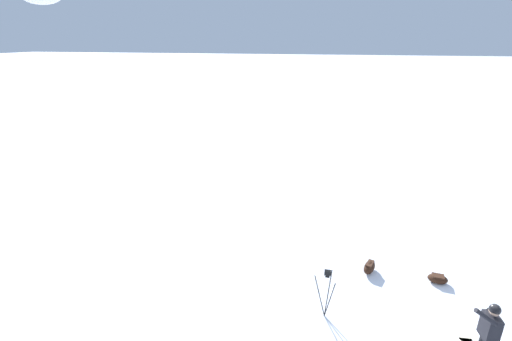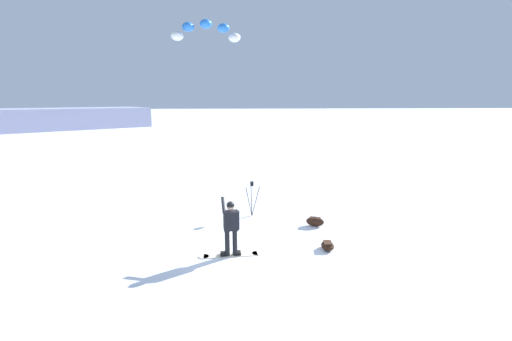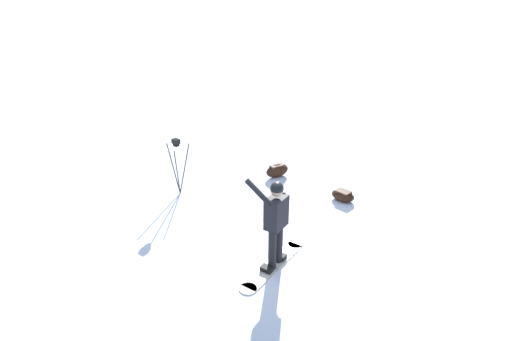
{
  "view_description": "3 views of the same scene",
  "coord_description": "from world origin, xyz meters",
  "px_view_note": "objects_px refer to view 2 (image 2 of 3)",
  "views": [
    {
      "loc": [
        -7.3,
        2.79,
        6.63
      ],
      "look_at": [
        -0.37,
        4.36,
        4.02
      ],
      "focal_mm": 25.47,
      "sensor_mm": 36.0,
      "label": 1
    },
    {
      "loc": [
        -0.43,
        -9.58,
        4.39
      ],
      "look_at": [
        0.36,
        1.94,
        1.94
      ],
      "focal_mm": 23.73,
      "sensor_mm": 36.0,
      "label": 2
    },
    {
      "loc": [
        -5.39,
        -4.07,
        4.55
      ],
      "look_at": [
        0.7,
        0.82,
        0.98
      ],
      "focal_mm": 29.44,
      "sensor_mm": 36.0,
      "label": 3
    }
  ],
  "objects_px": {
    "camera_tripod": "(252,192)",
    "snowboarder": "(231,223)",
    "snowboard": "(231,255)",
    "traction_kite": "(206,31)",
    "gear_bag_large": "(328,245)",
    "gear_bag_small": "(315,221)"
  },
  "relations": [
    {
      "from": "camera_tripod",
      "to": "snowboarder",
      "type": "bearing_deg",
      "value": -103.29
    },
    {
      "from": "snowboard",
      "to": "traction_kite",
      "type": "bearing_deg",
      "value": 97.14
    },
    {
      "from": "gear_bag_large",
      "to": "gear_bag_small",
      "type": "bearing_deg",
      "value": 87.71
    },
    {
      "from": "snowboarder",
      "to": "snowboard",
      "type": "relative_size",
      "value": 0.9
    },
    {
      "from": "snowboarder",
      "to": "gear_bag_small",
      "type": "bearing_deg",
      "value": 35.48
    },
    {
      "from": "snowboarder",
      "to": "traction_kite",
      "type": "bearing_deg",
      "value": 97.23
    },
    {
      "from": "traction_kite",
      "to": "camera_tripod",
      "type": "height_order",
      "value": "traction_kite"
    },
    {
      "from": "gear_bag_small",
      "to": "camera_tripod",
      "type": "bearing_deg",
      "value": 150.47
    },
    {
      "from": "snowboard",
      "to": "gear_bag_small",
      "type": "xyz_separation_m",
      "value": [
        2.95,
        2.08,
        0.15
      ]
    },
    {
      "from": "gear_bag_small",
      "to": "snowboarder",
      "type": "bearing_deg",
      "value": -144.52
    },
    {
      "from": "traction_kite",
      "to": "gear_bag_small",
      "type": "bearing_deg",
      "value": -60.35
    },
    {
      "from": "gear_bag_large",
      "to": "gear_bag_small",
      "type": "xyz_separation_m",
      "value": [
        0.08,
        1.89,
        0.05
      ]
    },
    {
      "from": "snowboarder",
      "to": "gear_bag_large",
      "type": "height_order",
      "value": "snowboarder"
    },
    {
      "from": "gear_bag_large",
      "to": "gear_bag_small",
      "type": "relative_size",
      "value": 0.85
    },
    {
      "from": "snowboarder",
      "to": "gear_bag_small",
      "type": "xyz_separation_m",
      "value": [
        2.94,
        2.09,
        -0.8
      ]
    },
    {
      "from": "snowboard",
      "to": "gear_bag_small",
      "type": "distance_m",
      "value": 3.62
    },
    {
      "from": "snowboard",
      "to": "gear_bag_small",
      "type": "height_order",
      "value": "gear_bag_small"
    },
    {
      "from": "snowboarder",
      "to": "camera_tripod",
      "type": "distance_m",
      "value": 3.4
    },
    {
      "from": "camera_tripod",
      "to": "gear_bag_small",
      "type": "distance_m",
      "value": 2.6
    },
    {
      "from": "snowboarder",
      "to": "camera_tripod",
      "type": "bearing_deg",
      "value": 76.71
    },
    {
      "from": "gear_bag_small",
      "to": "gear_bag_large",
      "type": "bearing_deg",
      "value": -92.29
    },
    {
      "from": "gear_bag_small",
      "to": "snowboard",
      "type": "bearing_deg",
      "value": -144.81
    }
  ]
}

